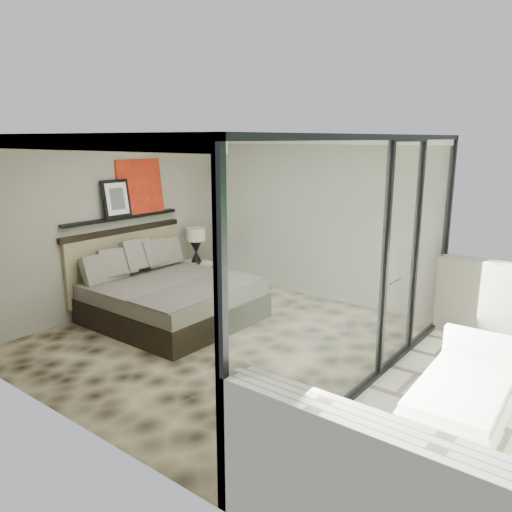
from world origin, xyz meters
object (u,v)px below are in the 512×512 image
Objects in this scene: lounger at (463,395)px; table_lamp at (196,240)px; nightstand at (196,276)px; bed at (168,296)px.

table_lamp is at bearing 162.19° from lounger.
nightstand is 5.38m from lounger.
lounger is at bearing -0.82° from bed.
table_lamp is (-0.04, 0.06, 0.66)m from nightstand.
bed is at bearing -80.42° from nightstand.
lounger reaches higher than nightstand.
lounger is (4.46, -0.06, -0.17)m from bed.
table_lamp is at bearing 106.37° from nightstand.
nightstand is 0.67m from table_lamp.
nightstand is 0.31× the size of lounger.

